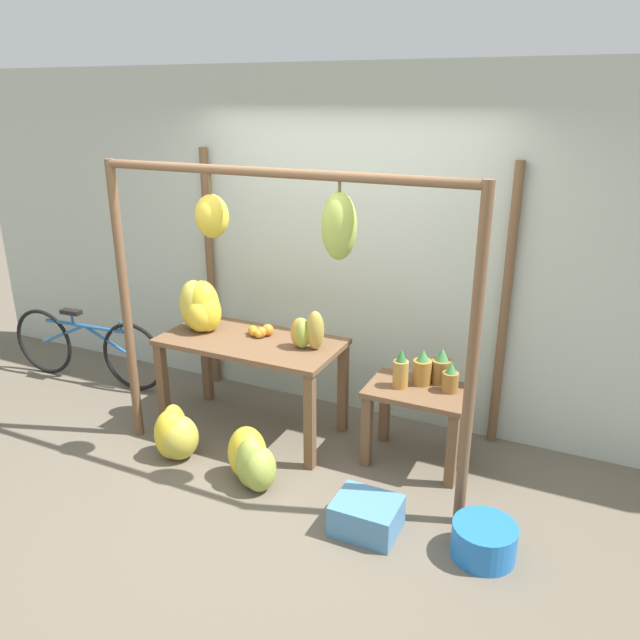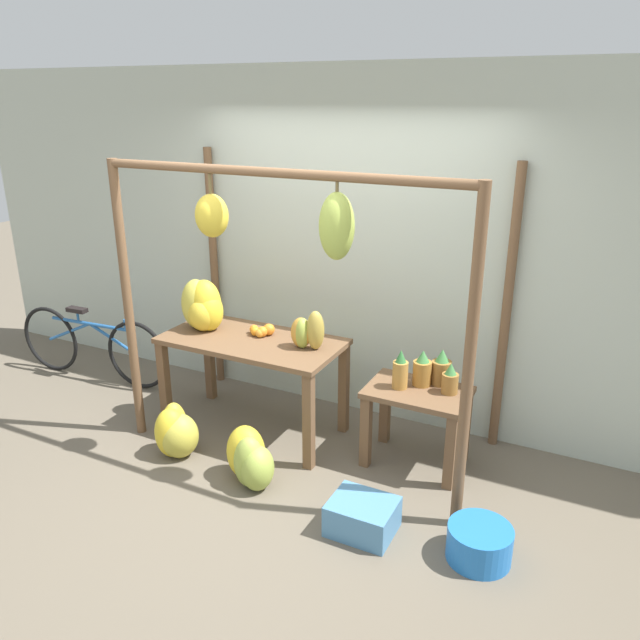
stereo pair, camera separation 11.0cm
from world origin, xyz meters
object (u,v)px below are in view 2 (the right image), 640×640
at_px(blue_bucket, 479,543).
at_px(papaya_pile, 306,332).
at_px(banana_pile_ground_right, 250,459).
at_px(parked_bicycle, 92,345).
at_px(fruit_crate_white, 362,516).
at_px(banana_pile_on_table, 203,308).
at_px(banana_pile_ground_left, 175,433).
at_px(pineapple_cluster, 429,372).
at_px(orange_pile, 262,331).

xyz_separation_m(blue_bucket, papaya_pile, (-1.52, 0.72, 0.81)).
bearing_deg(papaya_pile, blue_bucket, -25.42).
bearing_deg(banana_pile_ground_right, papaya_pile, 82.40).
bearing_deg(blue_bucket, parked_bicycle, 167.92).
distance_m(banana_pile_ground_right, fruit_crate_white, 0.91).
distance_m(banana_pile_on_table, papaya_pile, 0.92).
distance_m(banana_pile_ground_left, fruit_crate_white, 1.61).
xyz_separation_m(banana_pile_ground_right, fruit_crate_white, (0.90, -0.12, -0.08)).
distance_m(pineapple_cluster, parked_bicycle, 3.26).
xyz_separation_m(pineapple_cluster, fruit_crate_white, (-0.09, -0.97, -0.61)).
bearing_deg(banana_pile_ground_left, papaya_pile, 38.44).
height_order(fruit_crate_white, papaya_pile, papaya_pile).
distance_m(blue_bucket, parked_bicycle, 3.96).
relative_size(orange_pile, parked_bicycle, 0.12).
relative_size(banana_pile_on_table, banana_pile_ground_right, 0.89).
bearing_deg(fruit_crate_white, papaya_pile, 135.43).
relative_size(banana_pile_ground_left, fruit_crate_white, 1.02).
bearing_deg(parked_bicycle, orange_pile, -1.09).
xyz_separation_m(parked_bicycle, papaya_pile, (2.34, -0.11, 0.57)).
bearing_deg(papaya_pile, pineapple_cluster, 10.60).
height_order(parked_bicycle, papaya_pile, papaya_pile).
distance_m(pineapple_cluster, fruit_crate_white, 1.14).
bearing_deg(blue_bucket, banana_pile_on_table, 163.88).
distance_m(orange_pile, parked_bicycle, 1.97).
relative_size(banana_pile_ground_left, parked_bicycle, 0.24).
bearing_deg(papaya_pile, banana_pile_ground_left, -141.56).
relative_size(banana_pile_ground_right, parked_bicycle, 0.27).
bearing_deg(pineapple_cluster, banana_pile_ground_right, -139.51).
bearing_deg(pineapple_cluster, fruit_crate_white, -95.08).
distance_m(pineapple_cluster, banana_pile_ground_right, 1.40).
bearing_deg(banana_pile_ground_right, parked_bicycle, 160.92).
height_order(banana_pile_ground_right, blue_bucket, banana_pile_ground_right).
relative_size(parked_bicycle, papaya_pile, 5.62).
relative_size(pineapple_cluster, blue_bucket, 1.20).
bearing_deg(banana_pile_ground_right, banana_pile_on_table, 141.59).
bearing_deg(banana_pile_on_table, blue_bucket, -16.12).
bearing_deg(pineapple_cluster, banana_pile_on_table, -174.20).
bearing_deg(fruit_crate_white, banana_pile_ground_right, 172.17).
distance_m(banana_pile_ground_left, blue_bucket, 2.30).
height_order(blue_bucket, papaya_pile, papaya_pile).
bearing_deg(orange_pile, blue_bucket, -22.08).
bearing_deg(parked_bicycle, banana_pile_on_table, -4.90).
relative_size(banana_pile_ground_right, papaya_pile, 1.54).
height_order(pineapple_cluster, parked_bicycle, pineapple_cluster).
xyz_separation_m(pineapple_cluster, banana_pile_ground_left, (-1.68, -0.79, -0.52)).
relative_size(banana_pile_on_table, papaya_pile, 1.36).
relative_size(banana_pile_ground_left, banana_pile_ground_right, 0.88).
height_order(banana_pile_on_table, banana_pile_ground_right, banana_pile_on_table).
relative_size(blue_bucket, parked_bicycle, 0.22).
relative_size(banana_pile_ground_right, fruit_crate_white, 1.15).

